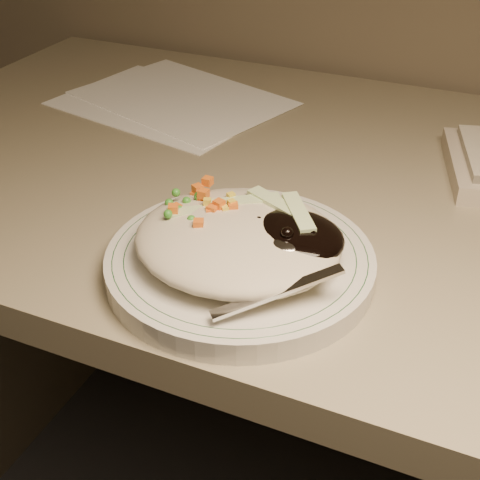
% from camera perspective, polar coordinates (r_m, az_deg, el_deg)
% --- Properties ---
extents(desk, '(1.40, 0.70, 0.74)m').
position_cam_1_polar(desk, '(0.90, 11.29, -6.92)').
color(desk, '#7F755C').
rests_on(desk, ground).
extents(plate, '(0.25, 0.25, 0.02)m').
position_cam_1_polar(plate, '(0.63, 0.00, -1.98)').
color(plate, silver).
rests_on(plate, desk).
extents(plate_rim, '(0.24, 0.24, 0.00)m').
position_cam_1_polar(plate_rim, '(0.62, -0.00, -1.23)').
color(plate_rim, '#144723').
rests_on(plate_rim, plate).
extents(meal, '(0.20, 0.19, 0.05)m').
position_cam_1_polar(meal, '(0.61, 0.33, 0.32)').
color(meal, '#B6AD93').
rests_on(meal, plate).
extents(papers, '(0.36, 0.31, 0.00)m').
position_cam_1_polar(papers, '(1.02, -5.73, 11.72)').
color(papers, white).
rests_on(papers, desk).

